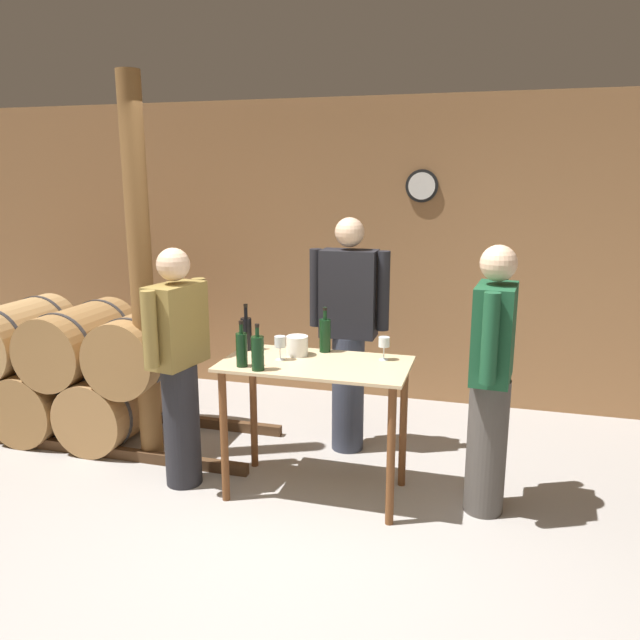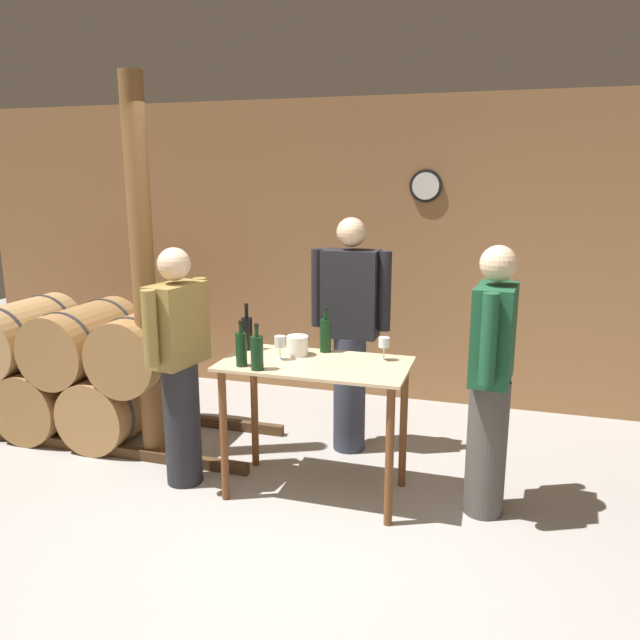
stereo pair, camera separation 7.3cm
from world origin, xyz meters
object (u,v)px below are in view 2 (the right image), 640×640
Objects in this scene: ice_bucket at (297,346)px; wine_bottle_center at (257,352)px; wine_glass_near_left at (280,342)px; wine_bottle_far_left at (247,332)px; person_visitor_with_scarf at (350,330)px; person_host at (491,377)px; wine_bottle_left at (241,348)px; wine_glass_near_center at (384,343)px; wine_bottle_right at (325,335)px; person_visitor_bearded at (179,363)px; wooden_post at (143,276)px.

wine_bottle_center is at bearing -109.72° from ice_bucket.
wine_glass_near_left is at bearing -119.05° from ice_bucket.
person_visitor_with_scarf is (0.57, 0.57, -0.08)m from wine_bottle_far_left.
person_host reaches higher than ice_bucket.
wine_bottle_left and wine_bottle_center have the same top height.
wine_bottle_far_left is at bearing 107.89° from wine_bottle_left.
ice_bucket is (-0.56, -0.05, -0.05)m from wine_glass_near_center.
wine_bottle_right is at bearing 10.87° from wine_bottle_far_left.
wine_glass_near_left is at bearing -176.77° from person_host.
wine_bottle_left is at bearing -10.46° from person_visitor_bearded.
wine_bottle_right is 1.10m from person_host.
wooden_post reaches higher than wine_bottle_center.
person_host is (1.22, -0.06, -0.08)m from ice_bucket.
person_host is at bearing -8.87° from wine_glass_near_center.
person_visitor_bearded reaches higher than wine_bottle_far_left.
wooden_post is at bearing -157.98° from person_visitor_with_scarf.
ice_bucket is at bearing 177.37° from person_host.
wine_bottle_left is at bearing -131.81° from wine_bottle_right.
person_visitor_with_scarf is at bearing 69.47° from wine_glass_near_left.
wooden_post is 1.22m from ice_bucket.
wooden_post is 1.15m from wine_glass_near_left.
ice_bucket is at bearing -4.73° from wine_bottle_far_left.
wine_bottle_right is 0.48m from person_visitor_with_scarf.
wine_glass_near_left is (0.29, -0.16, -0.00)m from wine_bottle_far_left.
wine_glass_near_left is 1.30m from person_host.
person_visitor_bearded is at bearing -162.45° from ice_bucket.
wooden_post is 1.74m from wine_glass_near_center.
person_host is 0.95× the size of person_visitor_with_scarf.
wine_glass_near_center is (0.41, -0.08, -0.01)m from wine_bottle_right.
wine_bottle_left is 0.61m from wine_bottle_right.
wine_bottle_right reaches higher than wine_bottle_center.
person_host is 1.97m from person_visitor_bearded.
wooden_post is 1.35m from wine_bottle_right.
person_visitor_bearded is at bearing 167.62° from wine_bottle_center.
wine_bottle_far_left is (0.78, -0.03, -0.34)m from wooden_post.
person_host is (1.59, -0.09, -0.14)m from wine_bottle_far_left.
person_host reaches higher than wine_bottle_left.
wine_bottle_left is 0.89m from wine_glass_near_center.
wine_bottle_left is 1.50m from person_host.
wine_glass_near_left is 0.79m from person_visitor_with_scarf.
wine_bottle_right is at bearing 49.14° from wine_glass_near_left.
person_visitor_with_scarf is at bearing 22.02° from wooden_post.
wine_bottle_left is at bearing -116.14° from person_visitor_with_scarf.
wine_glass_near_left is (0.06, 0.24, 0.00)m from wine_bottle_center.
wine_glass_near_left is 0.66m from wine_glass_near_center.
person_visitor_with_scarf is at bearing 45.28° from wine_bottle_far_left.
wine_bottle_center is 0.95× the size of wine_bottle_right.
wine_bottle_far_left reaches higher than wine_glass_near_center.
person_host is (0.66, -0.10, -0.13)m from wine_glass_near_center.
wooden_post reaches higher than person_host.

